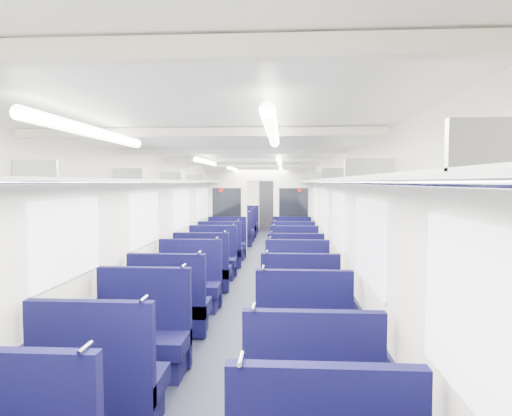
{
  "coord_description": "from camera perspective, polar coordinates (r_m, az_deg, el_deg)",
  "views": [
    {
      "loc": [
        0.62,
        -9.21,
        1.95
      ],
      "look_at": [
        -0.1,
        2.35,
        1.28
      ],
      "focal_mm": 31.37,
      "sensor_mm": 36.0,
      "label": 1
    }
  ],
  "objects": [
    {
      "name": "seat_20",
      "position": [
        13.63,
        -2.57,
        -3.5
      ],
      "size": [
        0.98,
        0.54,
        1.1
      ],
      "color": "#0C0B37",
      "rests_on": "floor"
    },
    {
      "name": "seat_16",
      "position": [
        10.36,
        -4.55,
        -5.67
      ],
      "size": [
        0.98,
        0.54,
        1.1
      ],
      "color": "#0C0B37",
      "rests_on": "floor"
    },
    {
      "name": "seat_15",
      "position": [
        9.07,
        4.87,
        -6.96
      ],
      "size": [
        0.98,
        0.54,
        1.1
      ],
      "color": "#0C0B37",
      "rests_on": "floor"
    },
    {
      "name": "dado_right",
      "position": [
        9.38,
        8.24,
        -6.56
      ],
      "size": [
        0.03,
        17.9,
        0.7
      ],
      "primitive_type": "cube",
      "color": "black",
      "rests_on": "floor"
    },
    {
      "name": "wall_left",
      "position": [
        9.47,
        -8.77,
        -1.44
      ],
      "size": [
        0.02,
        18.0,
        2.35
      ],
      "primitive_type": "cube",
      "color": "silver",
      "rests_on": "floor"
    },
    {
      "name": "seat_6",
      "position": [
        4.9,
        -14.46,
        -16.05
      ],
      "size": [
        0.98,
        0.54,
        1.1
      ],
      "color": "#0C0B37",
      "rests_on": "floor"
    },
    {
      "name": "seat_12",
      "position": [
        8.15,
        -6.82,
        -8.14
      ],
      "size": [
        0.98,
        0.54,
        1.1
      ],
      "color": "#0C0B37",
      "rests_on": "floor"
    },
    {
      "name": "seat_23",
      "position": [
        14.64,
        4.38,
        -3.04
      ],
      "size": [
        0.98,
        0.54,
        1.1
      ],
      "color": "#0C0B37",
      "rests_on": "floor"
    },
    {
      "name": "seat_17",
      "position": [
        10.31,
        4.71,
        -5.71
      ],
      "size": [
        0.98,
        0.54,
        1.1
      ],
      "color": "#0C0B37",
      "rests_on": "floor"
    },
    {
      "name": "seat_13",
      "position": [
        8.02,
        5.04,
        -8.32
      ],
      "size": [
        0.98,
        0.54,
        1.1
      ],
      "color": "#0C0B37",
      "rests_on": "floor"
    },
    {
      "name": "wall_far",
      "position": [
        18.24,
        1.62,
        0.86
      ],
      "size": [
        2.8,
        0.02,
        2.35
      ],
      "primitive_type": "cube",
      "color": "silver",
      "rests_on": "floor"
    },
    {
      "name": "seat_22",
      "position": [
        14.54,
        -2.18,
        -3.07
      ],
      "size": [
        0.98,
        0.54,
        1.1
      ],
      "color": "#0C0B37",
      "rests_on": "floor"
    },
    {
      "name": "seat_27",
      "position": [
        16.87,
        4.27,
        -2.2
      ],
      "size": [
        0.98,
        0.54,
        1.1
      ],
      "color": "#0C0B37",
      "rests_on": "floor"
    },
    {
      "name": "dado_left",
      "position": [
        9.57,
        -8.64,
        -6.37
      ],
      "size": [
        0.03,
        17.9,
        0.7
      ],
      "primitive_type": "cube",
      "color": "black",
      "rests_on": "floor"
    },
    {
      "name": "seat_11",
      "position": [
        6.92,
        5.28,
        -10.2
      ],
      "size": [
        0.98,
        0.54,
        1.1
      ],
      "color": "#0C0B37",
      "rests_on": "floor"
    },
    {
      "name": "seat_21",
      "position": [
        13.4,
        4.45,
        -3.63
      ],
      "size": [
        0.98,
        0.54,
        1.1
      ],
      "color": "#0C0B37",
      "rests_on": "floor"
    },
    {
      "name": "seat_10",
      "position": [
        7.04,
        -8.56,
        -10.0
      ],
      "size": [
        0.98,
        0.54,
        1.1
      ],
      "color": "#0C0B37",
      "rests_on": "floor"
    },
    {
      "name": "floor",
      "position": [
        9.44,
        -0.28,
        -8.63
      ],
      "size": [
        2.8,
        18.0,
        0.01
      ],
      "primitive_type": "cube",
      "color": "black",
      "rests_on": "ground"
    },
    {
      "name": "seat_25",
      "position": [
        15.72,
        4.32,
        -2.6
      ],
      "size": [
        0.98,
        0.54,
        1.1
      ],
      "color": "#0C0B37",
      "rests_on": "floor"
    },
    {
      "name": "ceiling",
      "position": [
        9.24,
        -0.29,
        5.77
      ],
      "size": [
        2.8,
        18.0,
        0.01
      ],
      "primitive_type": "cube",
      "color": "white",
      "rests_on": "wall_left"
    },
    {
      "name": "seat_7",
      "position": [
        4.64,
        6.19,
        -17.09
      ],
      "size": [
        0.98,
        0.54,
        1.1
      ],
      "color": "#0C0B37",
      "rests_on": "floor"
    },
    {
      "name": "seat_18",
      "position": [
        11.43,
        -3.77,
        -4.82
      ],
      "size": [
        0.98,
        0.54,
        1.1
      ],
      "color": "#0C0B37",
      "rests_on": "floor"
    },
    {
      "name": "wall_right",
      "position": [
        9.28,
        8.38,
        -1.53
      ],
      "size": [
        0.02,
        18.0,
        2.35
      ],
      "primitive_type": "cube",
      "color": "silver",
      "rests_on": "floor"
    },
    {
      "name": "seat_9",
      "position": [
        5.89,
        5.6,
        -12.63
      ],
      "size": [
        0.98,
        0.54,
        1.1
      ],
      "color": "#0C0B37",
      "rests_on": "floor"
    },
    {
      "name": "seat_19",
      "position": [
        11.46,
        4.6,
        -4.8
      ],
      "size": [
        0.98,
        0.54,
        1.1
      ],
      "color": "#0C0B37",
      "rests_on": "floor"
    },
    {
      "name": "seat_14",
      "position": [
        9.19,
        -5.61,
        -6.83
      ],
      "size": [
        0.98,
        0.54,
        1.1
      ],
      "color": "#0C0B37",
      "rests_on": "floor"
    },
    {
      "name": "bulkhead",
      "position": [
        11.72,
        0.53,
        -0.22
      ],
      "size": [
        2.8,
        0.1,
        2.35
      ],
      "color": "white",
      "rests_on": "floor"
    },
    {
      "name": "windows",
      "position": [
        8.8,
        -0.49,
        -0.16
      ],
      "size": [
        2.78,
        15.6,
        0.75
      ],
      "color": "white",
      "rests_on": "wall_left"
    },
    {
      "name": "seat_26",
      "position": [
        16.91,
        -1.36,
        -2.17
      ],
      "size": [
        0.98,
        0.54,
        1.1
      ],
      "color": "#0C0B37",
      "rests_on": "floor"
    },
    {
      "name": "seat_8",
      "position": [
        5.95,
        -10.94,
        -12.49
      ],
      "size": [
        0.98,
        0.54,
        1.1
      ],
      "color": "#0C0B37",
      "rests_on": "floor"
    },
    {
      "name": "seat_4",
      "position": [
        3.99,
        -19.43,
        -20.76
      ],
      "size": [
        0.98,
        0.54,
        1.1
      ],
      "color": "#0C0B37",
      "rests_on": "floor"
    },
    {
      "name": "luggage_rack_right",
      "position": [
        9.23,
        7.26,
        3.41
      ],
      "size": [
        0.36,
        17.4,
        0.18
      ],
      "color": "#B2B5BA",
      "rests_on": "wall_right"
    },
    {
      "name": "luggage_rack_left",
      "position": [
        9.4,
        -7.7,
        3.4
      ],
      "size": [
        0.36,
        17.4,
        0.18
      ],
      "color": "#B2B5BA",
      "rests_on": "wall_left"
    },
    {
      "name": "seat_24",
      "position": [
        15.83,
        -1.7,
        -2.55
      ],
      "size": [
        0.98,
        0.54,
        1.1
      ],
      "color": "#0C0B37",
      "rests_on": "floor"
    },
    {
      "name": "seat_5",
      "position": [
        3.58,
        7.11,
        -23.56
      ],
      "size": [
        0.98,
        0.54,
        1.1
      ],
      "color": "#0C0B37",
      "rests_on": "floor"
    },
    {
      "name": "end_door",
      "position": [
        18.19,
        1.61,
        0.3
      ],
      "size": [
        0.75,
        0.06,
        2.0
      ],
      "primitive_type": "cube",
      "color": "black",
      "rests_on": "floor"
    },
    {
      "name": "ceiling_fittings",
      "position": [
        8.98,
        -0.4,
        5.46
      ],
      "size": [
        2.7,
        16.06,
        0.11
      ],
      "color": "white",
      "rests_on": "ceiling"
    }
  ]
}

